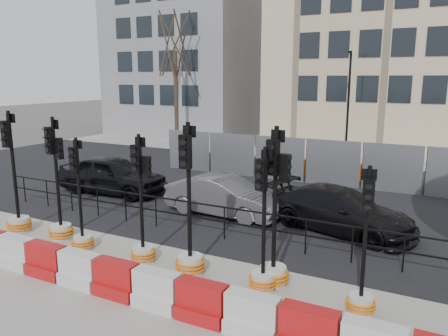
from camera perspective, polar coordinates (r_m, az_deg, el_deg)
The scene contains 22 objects.
ground at distance 11.81m, azimuth -2.66°, elevation -11.22°, with size 120.00×120.00×0.00m, color #51514C.
sidewalk_near at distance 9.59m, azimuth -12.04°, elevation -17.18°, with size 40.00×6.00×0.02m, color gray.
road at distance 17.89m, azimuth 8.58°, elevation -3.25°, with size 40.00×14.00×0.03m, color black.
sidewalk_far at distance 26.39m, azimuth 14.90°, elevation 1.33°, with size 40.00×4.00×0.02m, color gray.
building_grey at distance 37.01m, azimuth -4.70°, elevation 15.43°, with size 11.00×9.06×14.00m.
building_cream at distance 31.89m, azimuth 21.99°, elevation 18.86°, with size 15.00×10.06×18.00m.
kerb_railing at distance 12.56m, azimuth 0.05°, elevation -6.44°, with size 18.00×0.04×1.00m.
heras_fencing at distance 20.27m, azimuth 12.77°, elevation 0.22°, with size 14.33×1.72×2.00m.
lamp_post_far at distance 24.93m, azimuth 15.90°, elevation 8.13°, with size 0.12×0.56×6.00m.
tree_bare_far at distance 29.92m, azimuth -6.43°, elevation 15.61°, with size 2.00×2.00×9.00m.
barrier_row at distance 9.56m, azimuth -11.35°, elevation -14.84°, with size 14.65×0.50×0.80m.
traffic_signal_a at distance 14.60m, azimuth -25.40°, elevation -4.71°, with size 0.72×0.72×3.67m.
traffic_signal_b at distance 13.43m, azimuth -20.70°, elevation -5.30°, with size 0.70×0.70×3.55m.
traffic_signal_c at distance 12.54m, azimuth -18.13°, elevation -7.32°, with size 0.61×0.61×3.08m.
traffic_signal_d at distance 11.28m, azimuth -10.61°, elevation -8.29°, with size 0.64×0.64×3.27m.
traffic_signal_e at distance 10.51m, azimuth -4.53°, elevation -9.82°, with size 0.72×0.72×3.63m.
traffic_signal_f at distance 9.95m, azimuth 6.53°, elevation -10.46°, with size 0.71×0.71×3.61m.
traffic_signal_g at distance 9.80m, azimuth 5.08°, elevation -12.05°, with size 0.63×0.63×3.20m.
traffic_signal_h at distance 9.30m, azimuth 17.57°, elevation -14.23°, with size 0.59×0.59×3.00m.
car_a at distance 18.11m, azimuth -14.37°, elevation -0.86°, with size 4.60×2.07×1.54m, color black.
car_b at distance 14.79m, azimuth 0.01°, elevation -3.69°, with size 4.16×1.67×1.34m, color #515257.
car_c at distance 13.74m, azimuth 14.99°, elevation -5.35°, with size 4.90×3.05×1.32m, color black.
Camera 1 is at (5.45, -9.41, 4.61)m, focal length 35.00 mm.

